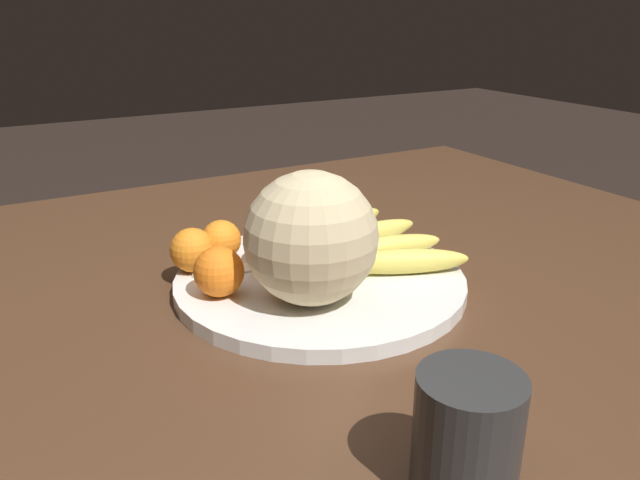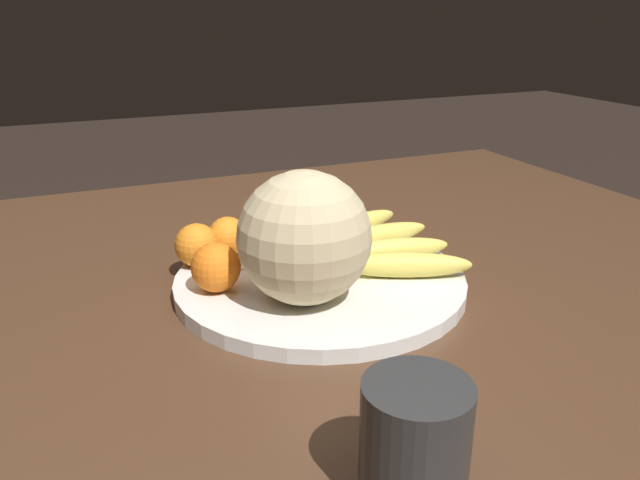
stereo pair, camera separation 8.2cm
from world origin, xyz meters
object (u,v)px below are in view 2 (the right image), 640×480
Objects in this scene: orange_mid_center at (277,241)px; orange_back_left at (197,245)px; melon at (304,238)px; orange_front_right at (228,236)px; orange_front_left at (216,267)px; ceramic_mug at (416,443)px; orange_back_right at (292,225)px; banana_bunch at (377,244)px; kitchen_table at (271,342)px; fruit_bowl at (320,280)px; produce_tag at (229,266)px.

orange_mid_center is 1.07× the size of orange_back_left.
melon reaches higher than orange_front_right.
ceramic_mug is (-0.05, 0.39, 0.00)m from orange_front_left.
orange_back_right reaches higher than orange_front_left.
orange_mid_center reaches higher than banana_bunch.
orange_back_right is (-0.14, -0.11, 0.00)m from orange_front_left.
orange_back_right reaches higher than orange_front_right.
kitchen_table is 0.42m from ceramic_mug.
banana_bunch is 4.35× the size of orange_back_left.
orange_back_right is (-0.05, -0.18, -0.05)m from melon.
melon is at bearing -145.83° from banana_bunch.
banana_bunch is 4.08× the size of orange_back_right.
orange_front_left is at bearing -3.42° from fruit_bowl.
orange_front_left is (0.09, -0.07, -0.05)m from melon.
orange_front_left is at bearing 67.57° from orange_front_right.
orange_front_right is at bearing -75.47° from kitchen_table.
orange_front_right is at bearing -89.25° from ceramic_mug.
orange_front_right is at bearing -52.22° from fruit_bowl.
orange_front_left is 0.98× the size of orange_mid_center.
melon is at bearing -97.13° from ceramic_mug.
fruit_bowl is at bearing -102.75° from ceramic_mug.
melon is at bearing 143.89° from orange_front_left.
produce_tag is at bearing -56.00° from kitchen_table.
orange_back_left is (0.10, -0.16, -0.05)m from melon.
orange_mid_center is at bearing -174.67° from produce_tag.
orange_back_right is at bearing 140.93° from banana_bunch.
ceramic_mug reaches higher than kitchen_table.
orange_back_right is at bearing -127.86° from orange_mid_center.
melon is (0.05, 0.06, 0.09)m from fruit_bowl.
produce_tag is (0.06, -0.13, -0.08)m from melon.
melon reaches higher than orange_back_right.
orange_front_right is at bearing -112.43° from orange_front_left.
ceramic_mug is (-0.06, 0.48, 0.00)m from orange_back_left.
orange_mid_center is (0.04, -0.06, 0.04)m from fruit_bowl.
orange_mid_center is at bearing 133.46° from orange_front_right.
banana_bunch is 2.74× the size of produce_tag.
melon is 0.19m from orange_back_left.
fruit_bowl reaches higher than kitchen_table.
ceramic_mug is at bearing 90.75° from orange_front_right.
orange_back_left reaches higher than kitchen_table.
melon is 1.46× the size of ceramic_mug.
orange_back_left is (0.00, -0.09, -0.00)m from orange_front_left.
orange_mid_center is (-0.05, 0.06, 0.00)m from orange_front_right.
fruit_bowl is 6.88× the size of orange_front_right.
orange_front_left is 0.18m from orange_back_right.
kitchen_table is at bearing -15.08° from fruit_bowl.
orange_back_right reaches higher than fruit_bowl.
orange_mid_center is 0.67× the size of produce_tag.
produce_tag is (0.07, -0.01, -0.03)m from orange_mid_center.
orange_front_left is 0.12m from orange_front_right.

